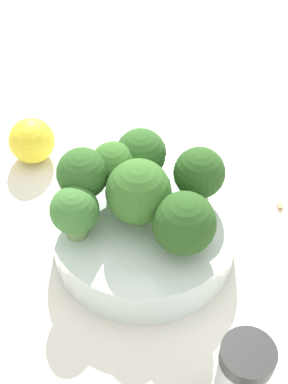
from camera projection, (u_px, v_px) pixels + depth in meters
name	position (u px, v px, depth m)	size (l,w,h in m)	color
ground_plane	(144.00, 246.00, 0.46)	(3.00, 3.00, 0.00)	silver
bowl	(144.00, 232.00, 0.45)	(0.15, 0.15, 0.04)	silver
broccoli_floret_0	(140.00, 194.00, 0.41)	(0.05, 0.05, 0.06)	#7A9E5B
broccoli_floret_1	(75.00, 212.00, 0.41)	(0.04, 0.04, 0.05)	#7A9E5B
broccoli_floret_2	(182.00, 225.00, 0.39)	(0.05, 0.05, 0.05)	#7A9E5B
broccoli_floret_3	(141.00, 155.00, 0.44)	(0.04, 0.04, 0.05)	#84AD66
broccoli_floret_4	(199.00, 175.00, 0.43)	(0.04, 0.04, 0.05)	#84AD66
broccoli_floret_5	(113.00, 166.00, 0.43)	(0.04, 0.04, 0.05)	#84AD66
broccoli_floret_6	(83.00, 175.00, 0.42)	(0.04, 0.04, 0.06)	#7A9E5B
pepper_shaker	(243.00, 371.00, 0.36)	(0.04, 0.04, 0.06)	#B2B7BC
lemon_wedge	(35.00, 139.00, 0.52)	(0.05, 0.05, 0.05)	yellow
almond_crumb_1	(280.00, 205.00, 0.49)	(0.01, 0.00, 0.01)	tan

